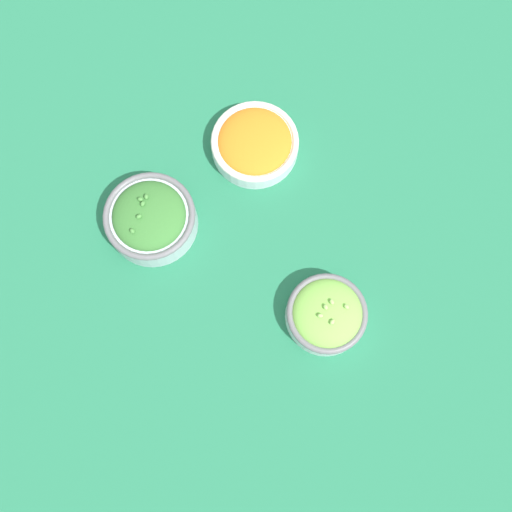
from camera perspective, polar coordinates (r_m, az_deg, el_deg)
name	(u,v)px	position (r m, az deg, el deg)	size (l,w,h in m)	color
ground_plane	(256,260)	(1.06, 0.00, -0.40)	(3.00, 3.00, 0.00)	#23704C
bowl_carrots	(255,143)	(1.11, -0.12, 11.22)	(0.17, 0.17, 0.05)	silver
bowl_broccoli	(150,218)	(1.06, -10.51, 3.74)	(0.17, 0.17, 0.08)	#B2C1CC
bowl_lettuce	(327,314)	(1.02, 7.06, -5.78)	(0.14, 0.14, 0.07)	silver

